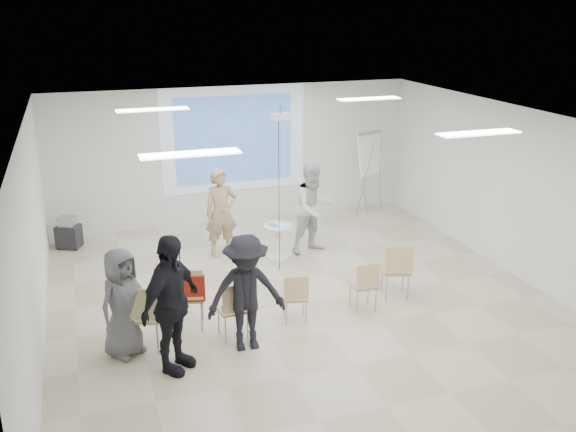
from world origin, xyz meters
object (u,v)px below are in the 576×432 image
object	(u,v)px
chair_right_inner	(365,282)
laptop	(232,306)
flipchart_easel	(370,154)
audience_outer	(122,296)
player_left	(221,207)
chair_left_inner	(234,306)
av_cart	(69,233)
chair_center	(295,294)
chair_far_left	(144,313)
chair_left_mid	(188,293)
player_right	(314,203)
chair_right_far	(397,267)
audience_left	(170,295)
audience_mid	(246,285)
pedestal_table	(278,239)

from	to	relation	value
chair_right_inner	laptop	bearing A→B (deg)	-174.37
flipchart_easel	audience_outer	bearing A→B (deg)	-162.52
player_left	chair_right_inner	size ratio (longest dim) A/B	2.33
chair_left_inner	av_cart	distance (m)	5.15
audience_outer	av_cart	bearing A→B (deg)	60.74
chair_center	flipchart_easel	bearing A→B (deg)	64.60
chair_far_left	chair_left_mid	bearing A→B (deg)	53.03
chair_far_left	player_right	bearing A→B (deg)	58.81
player_left	audience_outer	distance (m)	3.84
chair_far_left	chair_left_inner	distance (m)	1.27
player_left	audience_outer	world-z (taller)	player_left
chair_right_far	flipchart_easel	xyz separation A→B (m)	(1.48, 4.20, 0.86)
flipchart_easel	audience_left	bearing A→B (deg)	-156.00
player_left	chair_left_mid	size ratio (longest dim) A/B	1.96
chair_left_inner	av_cart	size ratio (longest dim) A/B	1.35
chair_left_inner	laptop	size ratio (longest dim) A/B	2.73
player_right	chair_far_left	distance (m)	4.59
chair_far_left	audience_left	bearing A→B (deg)	-43.27
audience_mid	av_cart	world-z (taller)	audience_mid
audience_mid	chair_right_inner	bearing A→B (deg)	17.18
av_cart	player_right	bearing A→B (deg)	4.15
pedestal_table	audience_mid	world-z (taller)	audience_mid
chair_left_mid	chair_right_far	world-z (taller)	chair_left_mid
chair_left_mid	audience_outer	bearing A→B (deg)	-142.94
chair_center	flipchart_easel	world-z (taller)	flipchart_easel
chair_right_inner	laptop	world-z (taller)	chair_right_inner
chair_left_mid	av_cart	xyz separation A→B (m)	(-1.68, 4.11, -0.28)
pedestal_table	chair_right_inner	bearing A→B (deg)	-76.13
pedestal_table	av_cart	distance (m)	4.23
chair_right_inner	av_cart	world-z (taller)	chair_right_inner
pedestal_table	laptop	xyz separation A→B (m)	(-1.55, -2.67, 0.10)
chair_right_inner	audience_outer	size ratio (longest dim) A/B	0.47
audience_left	flipchart_easel	world-z (taller)	audience_left
pedestal_table	av_cart	world-z (taller)	pedestal_table
chair_far_left	audience_outer	size ratio (longest dim) A/B	0.57
player_left	chair_far_left	distance (m)	3.72
chair_center	chair_right_inner	bearing A→B (deg)	12.25
audience_outer	pedestal_table	bearing A→B (deg)	2.96
player_left	chair_right_far	world-z (taller)	player_left
pedestal_table	player_left	distance (m)	1.25
pedestal_table	chair_left_inner	world-z (taller)	chair_left_inner
audience_left	av_cart	world-z (taller)	audience_left
laptop	chair_left_inner	bearing A→B (deg)	89.12
player_left	chair_left_inner	size ratio (longest dim) A/B	2.18
audience_left	player_left	bearing A→B (deg)	23.09
chair_far_left	laptop	size ratio (longest dim) A/B	3.06
player_right	av_cart	world-z (taller)	player_right
chair_left_mid	av_cart	world-z (taller)	chair_left_mid
chair_center	audience_left	bearing A→B (deg)	-148.09
pedestal_table	chair_right_inner	world-z (taller)	chair_right_inner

